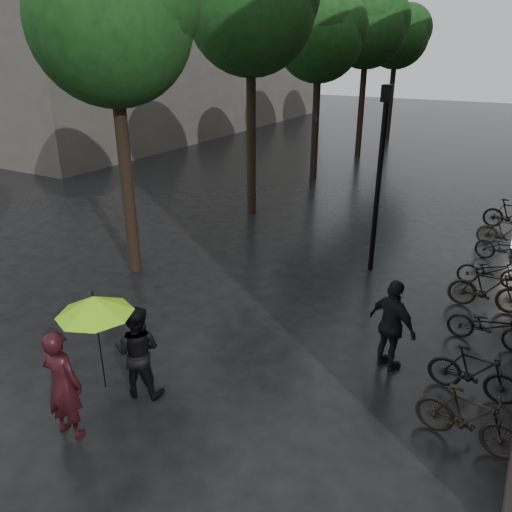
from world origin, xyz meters
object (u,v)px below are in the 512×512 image
Objects in this scene: lamp_post at (380,164)px; person_burgundy at (63,384)px; pedestrian_walking at (392,326)px; person_black at (138,352)px; parked_bicycles at (496,277)px.

person_burgundy is at bearing -104.52° from lamp_post.
person_black is at bearing 66.14° from pedestrian_walking.
person_burgundy is 1.09× the size of person_black.
parked_bicycles is 2.43× the size of lamp_post.
parked_bicycles is at bearing -126.93° from person_burgundy.
pedestrian_walking reaches higher than parked_bicycles.
person_burgundy reaches higher than parked_bicycles.
person_burgundy is at bearing 74.44° from pedestrian_walking.
parked_bicycles is (4.97, 7.20, -0.38)m from person_black.
lamp_post reaches higher than pedestrian_walking.
lamp_post reaches higher than person_black.
pedestrian_walking is at bearing -68.36° from lamp_post.
person_black reaches higher than parked_bicycles.
person_burgundy reaches higher than person_black.
person_burgundy is 8.95m from lamp_post.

